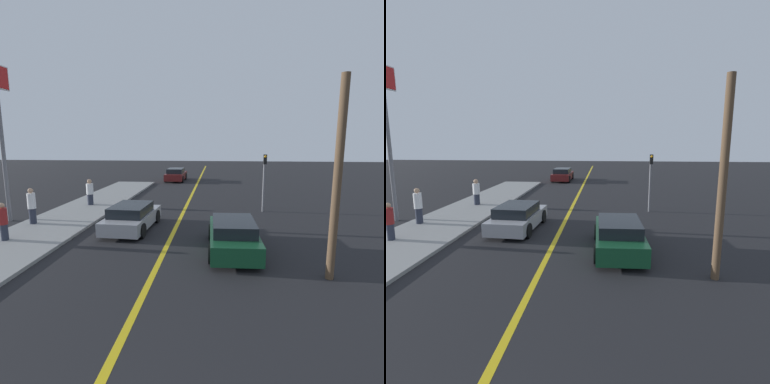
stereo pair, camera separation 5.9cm
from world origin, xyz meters
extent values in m
cube|color=gold|center=(0.00, 18.00, 0.00)|extent=(0.20, 60.00, 0.01)
cube|color=gray|center=(-5.98, 13.77, 0.06)|extent=(3.58, 27.54, 0.13)
cube|color=#144728|center=(2.59, 9.92, 0.51)|extent=(1.83, 4.06, 0.65)
cube|color=black|center=(2.59, 9.72, 1.05)|extent=(1.58, 2.25, 0.42)
cylinder|color=black|center=(1.74, 11.14, 0.34)|extent=(0.24, 0.68, 0.68)
cylinder|color=black|center=(3.38, 11.18, 0.34)|extent=(0.24, 0.68, 0.68)
cylinder|color=black|center=(1.81, 8.65, 0.34)|extent=(0.24, 0.68, 0.68)
cylinder|color=black|center=(3.44, 8.69, 0.34)|extent=(0.24, 0.68, 0.68)
cube|color=#9E9EA3|center=(-2.01, 12.39, 0.47)|extent=(1.99, 4.07, 0.58)
cube|color=black|center=(-2.01, 12.19, 0.99)|extent=(1.68, 2.27, 0.45)
cylinder|color=black|center=(-2.79, 13.67, 0.32)|extent=(0.26, 0.66, 0.65)
cylinder|color=black|center=(-1.10, 13.57, 0.32)|extent=(0.26, 0.66, 0.65)
cylinder|color=black|center=(-2.92, 11.20, 0.32)|extent=(0.26, 0.66, 0.65)
cylinder|color=black|center=(-1.23, 11.11, 0.32)|extent=(0.26, 0.66, 0.65)
cube|color=maroon|center=(-2.35, 29.59, 0.50)|extent=(1.86, 4.15, 0.64)
cube|color=black|center=(-2.35, 29.39, 1.07)|extent=(1.61, 2.29, 0.49)
cylinder|color=black|center=(-3.16, 30.89, 0.34)|extent=(0.23, 0.68, 0.67)
cylinder|color=black|center=(-1.48, 30.85, 0.34)|extent=(0.23, 0.68, 0.67)
cylinder|color=black|center=(-3.21, 28.34, 0.34)|extent=(0.23, 0.68, 0.67)
cylinder|color=black|center=(-1.53, 28.30, 0.34)|extent=(0.23, 0.68, 0.67)
cylinder|color=#282D3D|center=(-6.65, 9.99, 0.46)|extent=(0.29, 0.29, 0.67)
cylinder|color=maroon|center=(-6.65, 9.99, 1.13)|extent=(0.34, 0.34, 0.67)
sphere|color=tan|center=(-6.65, 9.99, 1.57)|extent=(0.22, 0.22, 0.22)
cylinder|color=#282D3D|center=(-7.01, 12.44, 0.51)|extent=(0.32, 0.32, 0.75)
cylinder|color=silver|center=(-7.01, 12.44, 1.26)|extent=(0.38, 0.38, 0.75)
sphere|color=tan|center=(-7.01, 12.44, 1.76)|extent=(0.24, 0.24, 0.24)
cylinder|color=#282D3D|center=(-6.04, 16.91, 0.47)|extent=(0.36, 0.36, 0.67)
cylinder|color=silver|center=(-6.04, 16.91, 1.14)|extent=(0.43, 0.43, 0.67)
sphere|color=tan|center=(-6.04, 16.91, 1.61)|extent=(0.28, 0.28, 0.28)
cylinder|color=slate|center=(4.66, 16.52, 1.68)|extent=(0.12, 0.12, 3.36)
cube|color=black|center=(4.66, 16.34, 3.09)|extent=(0.18, 0.18, 0.55)
sphere|color=orange|center=(4.66, 16.25, 3.25)|extent=(0.14, 0.14, 0.14)
cylinder|color=slate|center=(-8.81, 13.25, 3.35)|extent=(0.20, 0.20, 6.70)
cylinder|color=brown|center=(5.42, 7.83, 2.99)|extent=(0.24, 0.24, 5.97)
camera|label=1|loc=(1.98, -1.03, 4.16)|focal=28.00mm
camera|label=2|loc=(2.04, -1.03, 4.16)|focal=28.00mm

